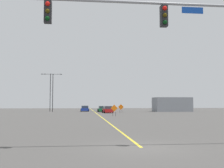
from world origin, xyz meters
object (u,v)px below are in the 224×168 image
(construction_sign_right_lane, at_px, (121,107))
(car_green_far, at_px, (102,109))
(street_lamp_mid_right, at_px, (50,91))
(construction_sign_median_far, at_px, (114,109))
(street_lamp_near_right, at_px, (53,89))
(traffic_signal_assembly, at_px, (51,25))
(car_blue_mid, at_px, (85,109))
(car_red_distant, at_px, (108,110))

(construction_sign_right_lane, xyz_separation_m, car_green_far, (-3.75, 6.19, -0.51))
(street_lamp_mid_right, relative_size, construction_sign_median_far, 5.15)
(street_lamp_near_right, height_order, car_green_far, street_lamp_near_right)
(traffic_signal_assembly, relative_size, car_blue_mid, 3.86)
(car_blue_mid, bearing_deg, construction_sign_right_lane, -53.29)
(street_lamp_near_right, bearing_deg, car_blue_mid, 16.36)
(construction_sign_median_far, xyz_separation_m, construction_sign_right_lane, (3.35, 16.23, -0.02))
(car_green_far, distance_m, car_red_distant, 7.31)
(traffic_signal_assembly, bearing_deg, street_lamp_near_right, 96.18)
(car_red_distant, bearing_deg, construction_sign_median_far, -91.14)
(street_lamp_near_right, relative_size, car_green_far, 2.07)
(construction_sign_median_far, relative_size, car_red_distant, 0.42)
(street_lamp_near_right, bearing_deg, construction_sign_median_far, -62.90)
(street_lamp_near_right, xyz_separation_m, car_red_distant, (12.79, -9.27, -4.89))
(car_green_far, distance_m, car_blue_mid, 5.97)
(construction_sign_right_lane, xyz_separation_m, car_blue_mid, (-7.86, 10.53, -0.48))
(construction_sign_median_far, bearing_deg, street_lamp_near_right, 117.10)
(traffic_signal_assembly, relative_size, construction_sign_right_lane, 9.00)
(street_lamp_mid_right, height_order, construction_sign_right_lane, street_lamp_mid_right)
(street_lamp_mid_right, bearing_deg, street_lamp_near_right, -66.05)
(street_lamp_near_right, relative_size, car_red_distant, 2.12)
(street_lamp_near_right, bearing_deg, car_green_far, -9.37)
(street_lamp_mid_right, xyz_separation_m, construction_sign_right_lane, (16.90, -10.57, -4.15))
(construction_sign_right_lane, distance_m, car_green_far, 7.26)
(car_blue_mid, bearing_deg, car_red_distant, -67.53)
(construction_sign_median_far, bearing_deg, car_blue_mid, 99.55)
(car_blue_mid, distance_m, car_red_distant, 12.57)
(traffic_signal_assembly, distance_m, construction_sign_right_lane, 48.28)
(construction_sign_right_lane, bearing_deg, street_lamp_mid_right, 147.98)
(traffic_signal_assembly, xyz_separation_m, car_blue_mid, (2.01, 57.57, -5.07))
(car_green_far, height_order, car_blue_mid, car_blue_mid)
(car_green_far, height_order, car_red_distant, car_red_distant)
(street_lamp_near_right, relative_size, construction_sign_median_far, 5.02)
(construction_sign_median_far, bearing_deg, construction_sign_right_lane, 78.33)
(car_green_far, relative_size, car_blue_mid, 1.04)
(traffic_signal_assembly, xyz_separation_m, construction_sign_median_far, (6.52, 30.81, -4.57))
(traffic_signal_assembly, bearing_deg, street_lamp_mid_right, 96.96)
(car_blue_mid, bearing_deg, street_lamp_near_right, -163.64)
(construction_sign_median_far, relative_size, construction_sign_right_lane, 1.00)
(street_lamp_near_right, bearing_deg, street_lamp_mid_right, 113.95)
(construction_sign_median_far, bearing_deg, traffic_signal_assembly, -101.94)
(traffic_signal_assembly, xyz_separation_m, street_lamp_mid_right, (-7.04, 57.61, -0.44))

